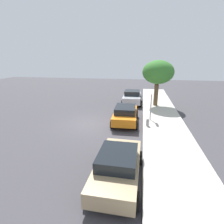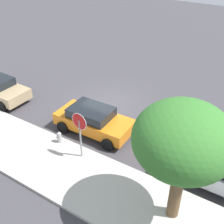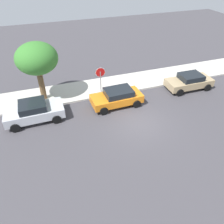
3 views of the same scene
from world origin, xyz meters
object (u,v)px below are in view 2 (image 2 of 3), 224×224
object	(u,v)px
fire_hydrant	(59,138)
parked_car_orange	(93,120)
parked_car_silver	(217,168)
stop_sign	(80,129)
street_tree_near_corner	(183,141)

from	to	relation	value
fire_hydrant	parked_car_orange	bearing A→B (deg)	-114.66
parked_car_silver	fire_hydrant	distance (m)	7.19
fire_hydrant	parked_car_silver	bearing A→B (deg)	-167.31
stop_sign	parked_car_orange	distance (m)	2.30
stop_sign	parked_car_orange	size ratio (longest dim) A/B	0.61
parked_car_silver	stop_sign	bearing A→B (deg)	18.27
stop_sign	fire_hydrant	xyz separation A→B (m)	(1.52, -0.23, -1.33)
street_tree_near_corner	fire_hydrant	bearing A→B (deg)	-9.07
stop_sign	street_tree_near_corner	xyz separation A→B (m)	(-4.60, 0.74, 1.83)
parked_car_orange	parked_car_silver	bearing A→B (deg)	178.63
parked_car_silver	street_tree_near_corner	bearing A→B (deg)	70.88
stop_sign	fire_hydrant	size ratio (longest dim) A/B	3.42
stop_sign	parked_car_orange	world-z (taller)	stop_sign
parked_car_orange	stop_sign	bearing A→B (deg)	110.36
stop_sign	parked_car_silver	size ratio (longest dim) A/B	0.60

